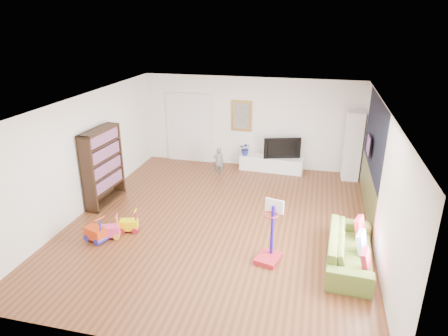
% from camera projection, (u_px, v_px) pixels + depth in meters
% --- Properties ---
extents(floor, '(6.50, 7.50, 0.00)m').
position_uv_depth(floor, '(220.00, 222.00, 9.02)').
color(floor, brown).
rests_on(floor, ground).
extents(ceiling, '(6.50, 7.50, 0.00)m').
position_uv_depth(ceiling, '(219.00, 103.00, 8.05)').
color(ceiling, white).
rests_on(ceiling, ground).
extents(wall_back, '(6.50, 0.00, 2.70)m').
position_uv_depth(wall_back, '(250.00, 123.00, 11.94)').
color(wall_back, white).
rests_on(wall_back, ground).
extents(wall_front, '(6.50, 0.00, 2.70)m').
position_uv_depth(wall_front, '(149.00, 267.00, 5.13)').
color(wall_front, silver).
rests_on(wall_front, ground).
extents(wall_left, '(0.00, 7.50, 2.70)m').
position_uv_depth(wall_left, '(84.00, 154.00, 9.24)').
color(wall_left, silver).
rests_on(wall_left, ground).
extents(wall_right, '(0.00, 7.50, 2.70)m').
position_uv_depth(wall_right, '(380.00, 180.00, 7.83)').
color(wall_right, silver).
rests_on(wall_right, ground).
extents(navy_accent, '(0.01, 3.20, 1.70)m').
position_uv_depth(navy_accent, '(375.00, 135.00, 8.92)').
color(navy_accent, black).
rests_on(navy_accent, wall_right).
extents(olive_wainscot, '(0.01, 3.20, 1.00)m').
position_uv_depth(olive_wainscot, '(367.00, 190.00, 9.41)').
color(olive_wainscot, brown).
rests_on(olive_wainscot, wall_right).
extents(doorway, '(1.45, 0.06, 2.10)m').
position_uv_depth(doorway, '(189.00, 129.00, 12.42)').
color(doorway, white).
rests_on(doorway, ground).
extents(painting_back, '(0.62, 0.06, 0.92)m').
position_uv_depth(painting_back, '(242.00, 116.00, 11.88)').
color(painting_back, gold).
rests_on(painting_back, wall_back).
extents(artwork_right, '(0.04, 0.56, 0.46)m').
position_uv_depth(artwork_right, '(369.00, 145.00, 9.23)').
color(artwork_right, '#7F3F8C').
rests_on(artwork_right, wall_right).
extents(media_console, '(1.88, 0.57, 0.43)m').
position_uv_depth(media_console, '(271.00, 164.00, 11.88)').
color(media_console, white).
rests_on(media_console, ground).
extents(tall_cabinet, '(0.47, 0.47, 1.94)m').
position_uv_depth(tall_cabinet, '(353.00, 146.00, 11.02)').
color(tall_cabinet, white).
rests_on(tall_cabinet, ground).
extents(bookshelf, '(0.41, 1.30, 1.88)m').
position_uv_depth(bookshelf, '(103.00, 167.00, 9.63)').
color(bookshelf, black).
rests_on(bookshelf, ground).
extents(sofa, '(0.91, 2.07, 0.59)m').
position_uv_depth(sofa, '(350.00, 249.00, 7.43)').
color(sofa, olive).
rests_on(sofa, ground).
extents(basketball_hoop, '(0.54, 0.60, 1.22)m').
position_uv_depth(basketball_hoop, '(269.00, 233.00, 7.38)').
color(basketball_hoop, '#AB1D28').
rests_on(basketball_hoop, ground).
extents(ride_on_yellow, '(0.42, 0.31, 0.50)m').
position_uv_depth(ride_on_yellow, '(129.00, 221.00, 8.53)').
color(ride_on_yellow, '#FFE700').
rests_on(ride_on_yellow, ground).
extents(ride_on_orange, '(0.50, 0.40, 0.58)m').
position_uv_depth(ride_on_orange, '(95.00, 229.00, 8.16)').
color(ride_on_orange, red).
rests_on(ride_on_orange, ground).
extents(ride_on_pink, '(0.45, 0.36, 0.52)m').
position_uv_depth(ride_on_pink, '(109.00, 227.00, 8.28)').
color(ride_on_pink, '#F53B80').
rests_on(ride_on_pink, ground).
extents(child, '(0.35, 0.27, 0.83)m').
position_uv_depth(child, '(219.00, 161.00, 11.50)').
color(child, slate).
rests_on(child, ground).
extents(tv, '(1.08, 0.45, 0.62)m').
position_uv_depth(tv, '(282.00, 147.00, 11.68)').
color(tv, black).
rests_on(tv, media_console).
extents(vase_plant, '(0.39, 0.34, 0.40)m').
position_uv_depth(vase_plant, '(246.00, 149.00, 11.89)').
color(vase_plant, navy).
rests_on(vase_plant, media_console).
extents(pillow_left, '(0.17, 0.36, 0.35)m').
position_uv_depth(pillow_left, '(366.00, 260.00, 6.80)').
color(pillow_left, '#B1243D').
rests_on(pillow_left, sofa).
extents(pillow_center, '(0.20, 0.39, 0.38)m').
position_uv_depth(pillow_center, '(362.00, 242.00, 7.34)').
color(pillow_center, white).
rests_on(pillow_center, sofa).
extents(pillow_right, '(0.21, 0.39, 0.37)m').
position_uv_depth(pillow_right, '(360.00, 227.00, 7.87)').
color(pillow_right, red).
rests_on(pillow_right, sofa).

